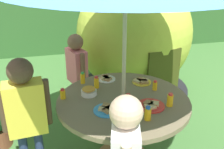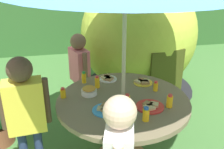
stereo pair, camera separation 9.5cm
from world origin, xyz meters
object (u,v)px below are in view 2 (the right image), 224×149
Objects in this scene: juice_bottle_mid_left at (84,78)px; cup_near at (120,132)px; garden_table at (123,112)px; plate_near_left at (108,78)px; plate_far_right at (143,82)px; plate_center_front at (150,106)px; plate_near_right at (106,109)px; juice_bottle_front_edge at (97,82)px; juice_bottle_far_left at (170,101)px; cup_far at (132,110)px; juice_bottle_center_back at (146,114)px; wooden_chair at (131,63)px; juice_bottle_spot_a at (63,93)px; snack_bowl at (89,91)px; child_in_yellow_shirt at (25,106)px; dome_tent at (139,35)px; juice_bottle_back_edge at (127,101)px; juice_bottle_mid_right at (156,86)px; child_in_pink_shirt at (79,66)px.

juice_bottle_mid_left is 1.84× the size of cup_near.
plate_near_left is (-0.07, 0.47, 0.15)m from garden_table.
cup_near is (-0.44, -0.85, 0.02)m from plate_far_right.
plate_center_front is 1.33× the size of plate_near_left.
plate_near_right is 0.38m from cup_near.
juice_bottle_far_left is at bearing -41.01° from juice_bottle_front_edge.
juice_bottle_center_back is at bearing -58.34° from cup_far.
garden_table is 1.32m from wooden_chair.
plate_near_right is at bearing -88.98° from juice_bottle_front_edge.
plate_near_right is at bearing -95.16° from wooden_chair.
juice_bottle_spot_a reaches higher than cup_far.
juice_bottle_mid_left is at bearing 51.46° from juice_bottle_spot_a.
snack_bowl is at bearing -105.37° from wooden_chair.
juice_bottle_center_back is (1.00, -0.29, -0.02)m from child_in_yellow_shirt.
snack_bowl is at bearing -128.43° from plate_near_left.
juice_bottle_spot_a is (0.33, 0.25, -0.03)m from child_in_yellow_shirt.
garden_table is at bearing 151.62° from juice_bottle_far_left.
wooden_chair is 1.11m from juice_bottle_mid_left.
juice_bottle_mid_left is (-0.94, -1.16, -0.10)m from dome_tent.
wooden_chair reaches higher than juice_bottle_far_left.
garden_table is 0.61m from juice_bottle_spot_a.
plate_near_right is 1.84× the size of juice_bottle_back_edge.
plate_center_front is 2.48× the size of juice_bottle_spot_a.
juice_bottle_spot_a is at bearing 152.94° from juice_bottle_back_edge.
child_in_yellow_shirt is at bearing 174.75° from juice_bottle_far_left.
plate_near_left is 1.01m from cup_near.
plate_near_left is 0.87m from juice_bottle_center_back.
juice_bottle_mid_right reaches higher than garden_table.
juice_bottle_spot_a reaches higher than plate_near_left.
child_in_pink_shirt is 1.35m from juice_bottle_far_left.
juice_bottle_center_back is at bearing -38.48° from juice_bottle_spot_a.
juice_bottle_mid_right is at bearing 51.74° from cup_near.
juice_bottle_far_left reaches higher than plate_near_right.
juice_bottle_center_back reaches higher than garden_table.
child_in_pink_shirt is 0.49m from juice_bottle_mid_left.
juice_bottle_back_edge is (-0.38, 0.07, 0.00)m from juice_bottle_far_left.
juice_bottle_far_left reaches higher than snack_bowl.
juice_bottle_mid_right is at bearing 35.43° from juice_bottle_back_edge.
juice_bottle_back_edge is (0.35, -1.07, 0.06)m from child_in_pink_shirt.
wooden_chair is 1.67m from juice_bottle_center_back.
garden_table is 0.42m from juice_bottle_front_edge.
juice_bottle_center_back is at bearing -35.25° from plate_near_right.
child_in_pink_shirt reaches higher than juice_bottle_far_left.
plate_far_right is 1.59× the size of juice_bottle_mid_left.
snack_bowl is 0.72m from cup_near.
plate_center_front is 0.34m from juice_bottle_mid_right.
juice_bottle_back_edge is at bearing -83.29° from plate_near_left.
juice_bottle_center_back reaches higher than plate_near_right.
juice_bottle_front_edge is (-0.50, -0.01, 0.05)m from plate_far_right.
cup_near reaches higher than plate_near_right.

